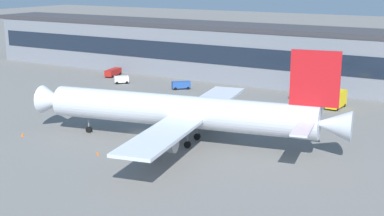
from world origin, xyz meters
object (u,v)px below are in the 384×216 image
Objects in this scene: baggage_tug at (122,79)px; follow_me_car at (181,85)px; airliner at (185,112)px; stair_truck at (336,99)px; traffic_cone_0 at (98,153)px; fuel_truck at (305,90)px; traffic_cone_1 at (23,134)px; belt_loader at (113,72)px.

follow_me_car is (16.69, 1.55, 0.00)m from baggage_tug.
stair_truck is (14.41, 36.66, -3.31)m from airliner.
airliner is 11.76× the size of follow_me_car.
follow_me_car is 51.00m from traffic_cone_0.
traffic_cone_0 is (31.80, -47.15, -0.80)m from baggage_tug.
follow_me_car is 29.73m from fuel_truck.
baggage_tug is at bearing -170.97° from fuel_truck.
traffic_cone_1 is (-17.63, 1.18, 0.03)m from traffic_cone_0.
belt_loader is (-8.29, 6.84, 0.07)m from baggage_tug.
belt_loader is at bearing 168.04° from follow_me_car.
follow_me_car is 0.74× the size of stair_truck.
airliner is 28.61m from traffic_cone_1.
stair_truck is (37.86, 0.07, 0.89)m from follow_me_car.
fuel_truck is at bearing 82.31° from airliner.
belt_loader is (-48.43, 41.88, -4.14)m from airliner.
traffic_cone_0 is at bearing -72.77° from follow_me_car.
belt_loader reaches higher than traffic_cone_1.
airliner is 39.53m from stair_truck.
traffic_cone_1 is (22.46, -52.81, -0.84)m from belt_loader.
belt_loader is at bearing 139.15° from airliner.
belt_loader is at bearing -179.53° from fuel_truck.
airliner is 43.66m from follow_me_car.
baggage_tug is 54.58m from stair_truck.
traffic_cone_0 is 0.90× the size of traffic_cone_1.
traffic_cone_0 is (40.09, -54.00, -0.87)m from belt_loader.
baggage_tug is 10.75m from belt_loader.
baggage_tug is 46.44m from fuel_truck.
baggage_tug and follow_me_car have the same top height.
stair_truck is 0.92× the size of belt_loader.
airliner is at bearing -41.12° from baggage_tug.
baggage_tug reaches higher than traffic_cone_0.
traffic_cone_0 is at bearing -115.01° from stair_truck.
stair_truck is at bearing 64.99° from traffic_cone_0.
traffic_cone_0 is at bearing -53.40° from belt_loader.
airliner reaches higher than traffic_cone_1.
airliner reaches higher than belt_loader.
baggage_tug is (-40.14, 35.04, -4.21)m from airliner.
follow_me_car is 0.68× the size of belt_loader.
belt_loader is at bearing 113.04° from traffic_cone_1.
follow_me_car is 7.98× the size of traffic_cone_0.
follow_me_car is (-23.45, 36.59, -4.20)m from airliner.
follow_me_car reaches higher than traffic_cone_1.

